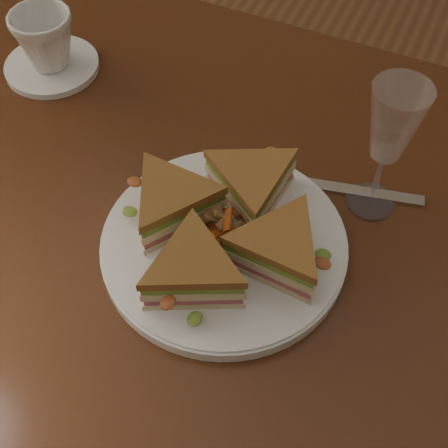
% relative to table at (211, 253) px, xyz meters
% --- Properties ---
extents(ground, '(6.00, 6.00, 0.00)m').
position_rel_table_xyz_m(ground, '(0.00, 0.00, -0.65)').
color(ground, brown).
rests_on(ground, ground).
extents(table, '(1.20, 0.80, 0.75)m').
position_rel_table_xyz_m(table, '(0.00, 0.00, 0.00)').
color(table, '#32170B').
rests_on(table, ground).
extents(plate, '(0.29, 0.29, 0.02)m').
position_rel_table_xyz_m(plate, '(0.04, -0.05, 0.11)').
color(plate, white).
rests_on(plate, table).
extents(sandwich_wedges, '(0.28, 0.28, 0.06)m').
position_rel_table_xyz_m(sandwich_wedges, '(0.04, -0.05, 0.14)').
color(sandwich_wedges, beige).
rests_on(sandwich_wedges, plate).
extents(crisps_mound, '(0.09, 0.09, 0.05)m').
position_rel_table_xyz_m(crisps_mound, '(0.04, -0.05, 0.14)').
color(crisps_mound, '#BF5118').
rests_on(crisps_mound, plate).
extents(spoon, '(0.17, 0.08, 0.01)m').
position_rel_table_xyz_m(spoon, '(-0.05, 0.01, 0.10)').
color(spoon, silver).
rests_on(spoon, table).
extents(knife, '(0.21, 0.06, 0.00)m').
position_rel_table_xyz_m(knife, '(0.13, 0.10, 0.10)').
color(knife, silver).
rests_on(knife, table).
extents(wine_glass, '(0.07, 0.07, 0.19)m').
position_rel_table_xyz_m(wine_glass, '(0.18, 0.09, 0.23)').
color(wine_glass, white).
rests_on(wine_glass, table).
extents(saucer, '(0.14, 0.14, 0.01)m').
position_rel_table_xyz_m(saucer, '(-0.33, 0.15, 0.10)').
color(saucer, white).
rests_on(saucer, table).
extents(coffee_cup, '(0.11, 0.11, 0.08)m').
position_rel_table_xyz_m(coffee_cup, '(-0.33, 0.15, 0.15)').
color(coffee_cup, white).
rests_on(coffee_cup, saucer).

